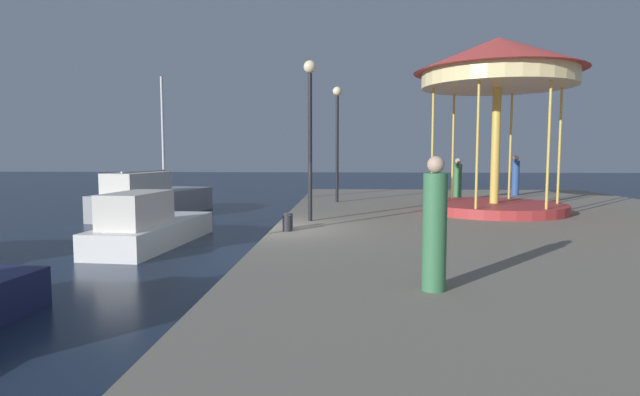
# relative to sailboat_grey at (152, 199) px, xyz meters

# --- Properties ---
(ground_plane) EXTENTS (120.00, 120.00, 0.00)m
(ground_plane) POSITION_rel_sailboat_grey_xyz_m (6.63, -8.69, -0.74)
(ground_plane) COLOR #162338
(quay_dock) EXTENTS (14.21, 28.86, 0.80)m
(quay_dock) POSITION_rel_sailboat_grey_xyz_m (13.74, -8.69, -0.34)
(quay_dock) COLOR gray
(quay_dock) RESTS_ON ground
(sailboat_grey) EXTENTS (3.52, 6.80, 6.15)m
(sailboat_grey) POSITION_rel_sailboat_grey_xyz_m (0.00, 0.00, 0.00)
(sailboat_grey) COLOR gray
(sailboat_grey) RESTS_ON ground
(motorboat_white) EXTENTS (2.13, 5.47, 1.66)m
(motorboat_white) POSITION_rel_sailboat_grey_xyz_m (2.75, -7.26, -0.14)
(motorboat_white) COLOR white
(motorboat_white) RESTS_ON ground
(carousel) EXTENTS (5.38, 5.38, 5.64)m
(carousel) POSITION_rel_sailboat_grey_xyz_m (13.38, -4.78, 4.32)
(carousel) COLOR #B23333
(carousel) RESTS_ON quay_dock
(lamp_post_near_edge) EXTENTS (0.36, 0.36, 4.54)m
(lamp_post_near_edge) POSITION_rel_sailboat_grey_xyz_m (7.49, -7.25, 3.14)
(lamp_post_near_edge) COLOR black
(lamp_post_near_edge) RESTS_ON quay_dock
(lamp_post_mid_promenade) EXTENTS (0.36, 0.36, 4.55)m
(lamp_post_mid_promenade) POSITION_rel_sailboat_grey_xyz_m (8.13, -1.48, 3.14)
(lamp_post_mid_promenade) COLOR black
(lamp_post_mid_promenade) RESTS_ON quay_dock
(bollard_south) EXTENTS (0.24, 0.24, 0.40)m
(bollard_south) POSITION_rel_sailboat_grey_xyz_m (7.04, -8.82, 0.26)
(bollard_south) COLOR #2D2D33
(bollard_south) RESTS_ON quay_dock
(bollard_center) EXTENTS (0.24, 0.24, 0.40)m
(bollard_center) POSITION_rel_sailboat_grey_xyz_m (7.07, -9.23, 0.26)
(bollard_center) COLOR #2D2D33
(bollard_center) RESTS_ON quay_dock
(person_mid_promenade) EXTENTS (0.34, 0.34, 1.90)m
(person_mid_promenade) POSITION_rel_sailboat_grey_xyz_m (9.81, -14.61, 0.95)
(person_mid_promenade) COLOR #387247
(person_mid_promenade) RESTS_ON quay_dock
(person_far_corner) EXTENTS (0.34, 0.34, 1.84)m
(person_far_corner) POSITION_rel_sailboat_grey_xyz_m (16.30, 2.26, 0.92)
(person_far_corner) COLOR #2D4C8C
(person_far_corner) RESTS_ON quay_dock
(person_by_the_water) EXTENTS (0.34, 0.34, 1.74)m
(person_by_the_water) POSITION_rel_sailboat_grey_xyz_m (13.08, -0.48, 0.87)
(person_by_the_water) COLOR #387247
(person_by_the_water) RESTS_ON quay_dock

